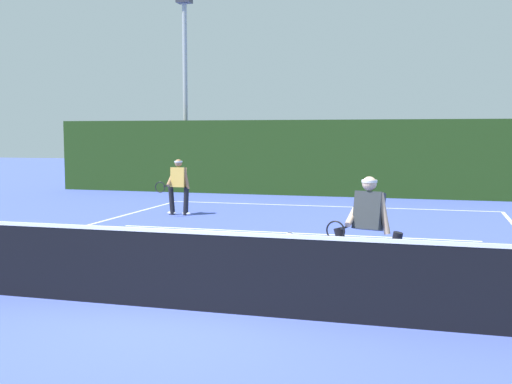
# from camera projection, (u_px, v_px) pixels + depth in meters

# --- Properties ---
(ground_plane) EXTENTS (80.00, 80.00, 0.00)m
(ground_plane) POSITION_uv_depth(u_px,v_px,m) (182.00, 310.00, 7.93)
(ground_plane) COLOR #4658BB
(court_line_baseline_far) EXTENTS (9.95, 0.10, 0.01)m
(court_line_baseline_far) POSITION_uv_depth(u_px,v_px,m) (328.00, 206.00, 19.00)
(court_line_baseline_far) COLOR white
(court_line_baseline_far) RESTS_ON ground_plane
(court_line_service) EXTENTS (8.11, 0.10, 0.01)m
(court_line_service) POSITION_uv_depth(u_px,v_px,m) (290.00, 233.00, 13.97)
(court_line_service) COLOR white
(court_line_service) RESTS_ON ground_plane
(court_line_centre) EXTENTS (0.10, 6.40, 0.01)m
(court_line_centre) POSITION_uv_depth(u_px,v_px,m) (252.00, 260.00, 10.99)
(court_line_centre) COLOR white
(court_line_centre) RESTS_ON ground_plane
(tennis_net) EXTENTS (10.90, 0.09, 1.09)m
(tennis_net) POSITION_uv_depth(u_px,v_px,m) (182.00, 269.00, 7.88)
(tennis_net) COLOR #1E4723
(tennis_net) RESTS_ON ground_plane
(player_near) EXTENTS (1.09, 0.89, 1.60)m
(player_near) POSITION_uv_depth(u_px,v_px,m) (368.00, 225.00, 9.29)
(player_near) COLOR black
(player_near) RESTS_ON ground_plane
(player_far) EXTENTS (0.77, 0.85, 1.52)m
(player_far) POSITION_uv_depth(u_px,v_px,m) (178.00, 185.00, 16.94)
(player_far) COLOR black
(player_far) RESTS_ON ground_plane
(tennis_ball) EXTENTS (0.07, 0.07, 0.07)m
(tennis_ball) POSITION_uv_depth(u_px,v_px,m) (344.00, 241.00, 12.80)
(tennis_ball) COLOR #D1E033
(tennis_ball) RESTS_ON ground_plane
(back_fence_windscreen) EXTENTS (21.80, 0.12, 2.68)m
(back_fence_windscreen) POSITION_uv_depth(u_px,v_px,m) (342.00, 158.00, 21.68)
(back_fence_windscreen) COLOR #1F3A13
(back_fence_windscreen) RESTS_ON ground_plane
(light_pole) EXTENTS (0.55, 0.44, 7.54)m
(light_pole) POSITION_uv_depth(u_px,v_px,m) (185.00, 71.00, 24.23)
(light_pole) COLOR #9EA39E
(light_pole) RESTS_ON ground_plane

